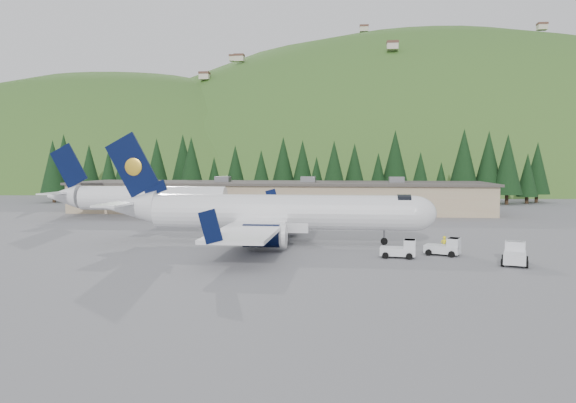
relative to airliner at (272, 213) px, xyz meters
The scene contains 10 objects.
ground 3.32m from the airliner, ahead, with size 600.00×600.00×0.00m, color slate.
airliner is the anchor object (origin of this frame).
second_airliner 32.47m from the airliner, 137.36° to the left, with size 27.50×11.00×10.05m.
baggage_tug_a 15.23m from the airliner, 31.88° to the right, with size 3.28×2.20×1.66m.
baggage_tug_b 18.21m from the airliner, 20.27° to the right, with size 3.46×2.75×1.66m.
baggage_tug_c 24.32m from the airliner, 24.98° to the right, with size 2.83×3.79×1.84m.
terminal_building 38.20m from the airliner, 95.96° to the left, with size 71.00×17.00×6.10m.
ramp_worker 17.91m from the airliner, 17.32° to the right, with size 0.61×0.40×1.69m, color yellow.
tree_line 61.87m from the airliner, 94.04° to the left, with size 111.61×19.49×14.44m.
hills 230.97m from the airliner, 75.31° to the left, with size 614.00×330.00×300.00m.
Camera 1 is at (7.08, -58.52, 8.54)m, focal length 35.00 mm.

